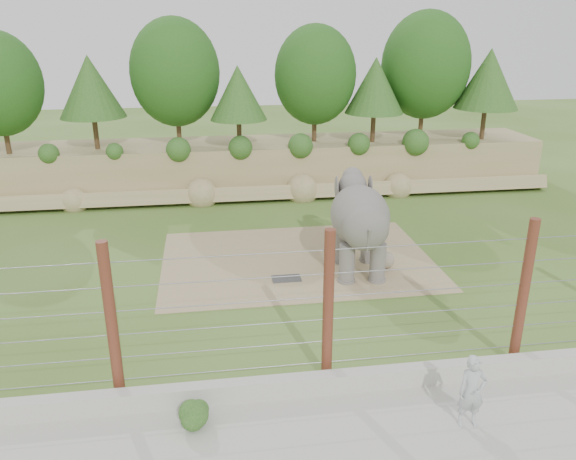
{
  "coord_description": "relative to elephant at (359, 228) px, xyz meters",
  "views": [
    {
      "loc": [
        -2.69,
        -16.1,
        8.39
      ],
      "look_at": [
        0.0,
        2.0,
        1.6
      ],
      "focal_mm": 35.0,
      "sensor_mm": 36.0,
      "label": 1
    }
  ],
  "objects": [
    {
      "name": "dirt_patch",
      "position": [
        -1.97,
        1.3,
        -1.62
      ],
      "size": [
        10.0,
        7.0,
        0.02
      ],
      "primitive_type": "cube",
      "color": "tan",
      "rests_on": "ground"
    },
    {
      "name": "drain_grate",
      "position": [
        -2.62,
        -0.31,
        -1.6
      ],
      "size": [
        1.0,
        0.6,
        0.03
      ],
      "primitive_type": "cube",
      "color": "#262628",
      "rests_on": "dirt_patch"
    },
    {
      "name": "elephant",
      "position": [
        0.0,
        0.0,
        0.0
      ],
      "size": [
        2.11,
        4.18,
        3.27
      ],
      "primitive_type": null,
      "rotation": [
        0.0,
        0.0,
        -0.1
      ],
      "color": "#5F5A55",
      "rests_on": "ground"
    },
    {
      "name": "barrier_fence",
      "position": [
        -2.47,
        -6.2,
        0.37
      ],
      "size": [
        20.26,
        0.26,
        4.0
      ],
      "color": "maroon",
      "rests_on": "ground"
    },
    {
      "name": "walkway",
      "position": [
        -2.47,
        -8.7,
        -1.63
      ],
      "size": [
        26.0,
        4.0,
        0.01
      ],
      "primitive_type": "cube",
      "color": "#B8B7AA",
      "rests_on": "ground"
    },
    {
      "name": "zookeeper",
      "position": [
        0.28,
        -8.32,
        -0.76
      ],
      "size": [
        0.65,
        0.44,
        1.72
      ],
      "primitive_type": "imported",
      "rotation": [
        0.0,
        0.0,
        -0.05
      ],
      "color": "#A8ABB1",
      "rests_on": "walkway"
    },
    {
      "name": "walkway_shrub",
      "position": [
        -5.64,
        -7.5,
        -1.3
      ],
      "size": [
        0.64,
        0.64,
        0.64
      ],
      "primitive_type": "sphere",
      "color": "#1F5619",
      "rests_on": "walkway"
    },
    {
      "name": "ground",
      "position": [
        -2.47,
        -1.7,
        -1.63
      ],
      "size": [
        90.0,
        90.0,
        0.0
      ],
      "primitive_type": "plane",
      "color": "#44651F",
      "rests_on": "ground"
    },
    {
      "name": "retaining_wall",
      "position": [
        -2.47,
        -6.7,
        -1.38
      ],
      "size": [
        26.0,
        0.35,
        0.5
      ],
      "primitive_type": "cube",
      "color": "#B8B7AA",
      "rests_on": "ground"
    },
    {
      "name": "back_embankment",
      "position": [
        -1.88,
        10.98,
        2.33
      ],
      "size": [
        30.0,
        5.52,
        8.77
      ],
      "color": "#958755",
      "rests_on": "ground"
    },
    {
      "name": "stone_ball",
      "position": [
        1.07,
        0.09,
        -1.3
      ],
      "size": [
        0.63,
        0.63,
        0.63
      ],
      "primitive_type": "sphere",
      "color": "gray",
      "rests_on": "dirt_patch"
    }
  ]
}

